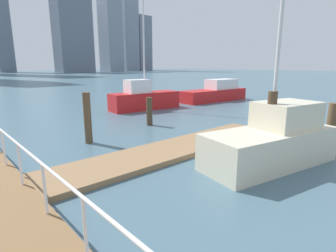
# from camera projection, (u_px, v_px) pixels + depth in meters

# --- Properties ---
(ground_plane) EXTENTS (300.00, 300.00, 0.00)m
(ground_plane) POSITION_uv_depth(u_px,v_px,m) (39.00, 123.00, 15.66)
(ground_plane) COLOR #476675
(floating_dock) EXTENTS (11.15, 2.00, 0.18)m
(floating_dock) POSITION_uv_depth(u_px,v_px,m) (170.00, 150.00, 10.39)
(floating_dock) COLOR #93704C
(floating_dock) RESTS_ON ground_plane
(boardwalk_railing) EXTENTS (0.06, 25.20, 1.08)m
(boardwalk_railing) POSITION_uv_depth(u_px,v_px,m) (84.00, 210.00, 3.90)
(boardwalk_railing) COLOR white
(boardwalk_railing) RESTS_ON boardwalk
(dock_piling_0) EXTENTS (0.31, 0.31, 2.17)m
(dock_piling_0) POSITION_uv_depth(u_px,v_px,m) (88.00, 118.00, 11.41)
(dock_piling_0) COLOR brown
(dock_piling_0) RESTS_ON ground_plane
(dock_piling_1) EXTENTS (0.29, 0.29, 2.48)m
(dock_piling_1) POSITION_uv_depth(u_px,v_px,m) (270.00, 130.00, 8.77)
(dock_piling_1) COLOR #473826
(dock_piling_1) RESTS_ON ground_plane
(dock_piling_2) EXTENTS (0.33, 0.33, 1.55)m
(dock_piling_2) POSITION_uv_depth(u_px,v_px,m) (149.00, 111.00, 14.91)
(dock_piling_2) COLOR #473826
(dock_piling_2) RESTS_ON ground_plane
(dock_piling_4) EXTENTS (0.35, 0.35, 1.87)m
(dock_piling_4) POSITION_uv_depth(u_px,v_px,m) (331.00, 127.00, 10.44)
(dock_piling_4) COLOR brown
(dock_piling_4) RESTS_ON ground_plane
(moored_boat_1) EXTENTS (7.22, 2.36, 1.95)m
(moored_boat_1) POSITION_uv_depth(u_px,v_px,m) (215.00, 93.00, 25.20)
(moored_boat_1) COLOR red
(moored_boat_1) RESTS_ON ground_plane
(moored_boat_2) EXTENTS (5.47, 2.13, 9.92)m
(moored_boat_2) POSITION_uv_depth(u_px,v_px,m) (144.00, 98.00, 20.23)
(moored_boat_2) COLOR red
(moored_boat_2) RESTS_ON ground_plane
(moored_boat_3) EXTENTS (5.08, 2.68, 6.53)m
(moored_boat_3) POSITION_uv_depth(u_px,v_px,m) (273.00, 140.00, 9.02)
(moored_boat_3) COLOR beige
(moored_boat_3) RESTS_ON ground_plane
(skyline_tower_3) EXTENTS (6.12, 8.85, 41.11)m
(skyline_tower_3) POSITION_uv_depth(u_px,v_px,m) (0.00, 22.00, 112.51)
(skyline_tower_3) COLOR slate
(skyline_tower_3) RESTS_ON ground_plane
(skyline_tower_4) EXTENTS (13.88, 10.26, 29.48)m
(skyline_tower_4) POSITION_uv_depth(u_px,v_px,m) (73.00, 36.00, 111.80)
(skyline_tower_4) COLOR slate
(skyline_tower_4) RESTS_ON ground_plane
(skyline_tower_5) EXTENTS (7.54, 9.75, 32.34)m
(skyline_tower_5) POSITION_uv_depth(u_px,v_px,m) (111.00, 36.00, 124.81)
(skyline_tower_5) COLOR gray
(skyline_tower_5) RESTS_ON ground_plane
(skyline_tower_6) EXTENTS (10.04, 10.54, 60.86)m
(skyline_tower_6) POSITION_uv_depth(u_px,v_px,m) (126.00, 11.00, 139.88)
(skyline_tower_6) COLOR gray
(skyline_tower_6) RESTS_ON ground_plane
(skyline_tower_7) EXTENTS (9.74, 9.44, 29.27)m
(skyline_tower_7) POSITION_uv_depth(u_px,v_px,m) (141.00, 44.00, 151.41)
(skyline_tower_7) COLOR slate
(skyline_tower_7) RESTS_ON ground_plane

